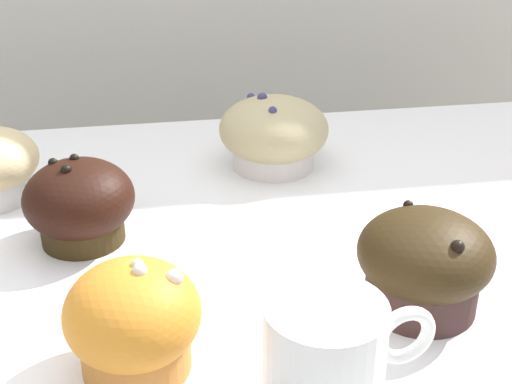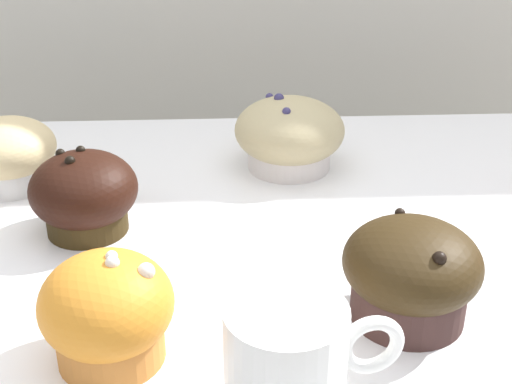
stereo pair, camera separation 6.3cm
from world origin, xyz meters
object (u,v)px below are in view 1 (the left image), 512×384
object	(u,v)px
muffin_front_center	(80,204)
coffee_cup	(327,355)
muffin_front_left	(274,134)
muffin_front_right	(133,321)
muffin_back_center	(424,262)

from	to	relation	value
muffin_front_center	coffee_cup	distance (m)	0.29
muffin_front_center	coffee_cup	bearing A→B (deg)	-55.13
muffin_front_left	muffin_front_right	size ratio (longest dim) A/B	1.28
muffin_back_center	muffin_front_center	bearing A→B (deg)	151.52
muffin_front_left	muffin_back_center	distance (m)	0.28
muffin_front_center	muffin_front_right	size ratio (longest dim) A/B	1.06
muffin_front_left	muffin_front_right	xyz separation A→B (m)	(-0.15, -0.31, 0.00)
muffin_front_center	muffin_back_center	xyz separation A→B (m)	(0.26, -0.14, 0.00)
coffee_cup	muffin_front_left	bearing A→B (deg)	84.76
muffin_front_right	muffin_back_center	distance (m)	0.22
muffin_back_center	muffin_front_left	bearing A→B (deg)	103.70
muffin_front_center	coffee_cup	world-z (taller)	muffin_front_center
muffin_front_left	coffee_cup	world-z (taller)	muffin_front_left
coffee_cup	muffin_back_center	bearing A→B (deg)	43.01
muffin_front_right	muffin_front_left	bearing A→B (deg)	63.69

